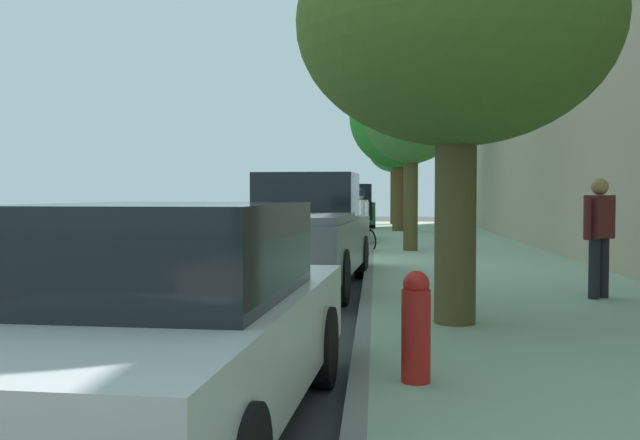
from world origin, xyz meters
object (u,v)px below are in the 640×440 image
object	(u,v)px
parked_pickup_grey_mid	(299,235)
pedestrian_on_phone	(599,231)
parked_sedan_white_second	(166,323)
street_tree_near_cyclist	(457,26)
street_tree_mid_block	(411,118)
street_tree_far_end	(399,117)
cyclist_with_backpack	(360,216)
fire_hydrant	(416,326)
parked_suv_green_farthest	(351,206)
street_tree_corner	(395,151)
bicycle_at_curb	(352,242)
parked_sedan_silver_far	(337,221)

from	to	relation	value
parked_pickup_grey_mid	pedestrian_on_phone	distance (m)	4.74
parked_sedan_white_second	street_tree_near_cyclist	bearing A→B (deg)	57.04
street_tree_mid_block	street_tree_far_end	xyz separation A→B (m)	(0.00, 9.58, 1.02)
street_tree_near_cyclist	street_tree_far_end	xyz separation A→B (m)	(-0.00, 19.72, 1.10)
parked_pickup_grey_mid	street_tree_near_cyclist	xyz separation A→B (m)	(2.14, -4.05, 2.49)
cyclist_with_backpack	street_tree_near_cyclist	world-z (taller)	street_tree_near_cyclist
cyclist_with_backpack	fire_hydrant	xyz separation A→B (m)	(0.68, -11.95, -0.46)
fire_hydrant	street_tree_near_cyclist	bearing A→B (deg)	77.49
parked_suv_green_farthest	street_tree_corner	size ratio (longest dim) A/B	1.06
parked_pickup_grey_mid	parked_suv_green_farthest	bearing A→B (deg)	89.46
parked_sedan_white_second	cyclist_with_backpack	size ratio (longest dim) A/B	2.61
parked_sedan_white_second	parked_pickup_grey_mid	xyz separation A→B (m)	(0.07, 7.46, 0.15)
parked_sedan_white_second	pedestrian_on_phone	bearing A→B (deg)	51.39
bicycle_at_curb	street_tree_near_cyclist	size ratio (longest dim) A/B	0.29
cyclist_with_backpack	street_tree_near_cyclist	xyz separation A→B (m)	(1.24, -9.42, 2.33)
parked_pickup_grey_mid	pedestrian_on_phone	xyz separation A→B (m)	(4.28, -2.01, 0.18)
cyclist_with_backpack	street_tree_corner	distance (m)	16.76
cyclist_with_backpack	pedestrian_on_phone	bearing A→B (deg)	-65.39
cyclist_with_backpack	parked_sedan_silver_far	bearing A→B (deg)	99.57
bicycle_at_curb	street_tree_mid_block	xyz separation A→B (m)	(1.46, 0.29, 3.08)
street_tree_near_cyclist	pedestrian_on_phone	bearing A→B (deg)	43.62
parked_sedan_silver_far	street_tree_near_cyclist	distance (m)	14.52
parked_sedan_silver_far	bicycle_at_curb	bearing A→B (deg)	-82.33
parked_pickup_grey_mid	fire_hydrant	distance (m)	6.77
bicycle_at_curb	street_tree_corner	distance (m)	16.46
bicycle_at_curb	cyclist_with_backpack	size ratio (longest dim) A/B	0.76
parked_sedan_white_second	bicycle_at_curb	distance (m)	13.28
parked_sedan_white_second	parked_suv_green_farthest	bearing A→B (deg)	89.47
cyclist_with_backpack	fire_hydrant	bearing A→B (deg)	-86.75
fire_hydrant	street_tree_mid_block	bearing A→B (deg)	87.47
parked_sedan_white_second	street_tree_near_cyclist	xyz separation A→B (m)	(2.21, 3.40, 2.63)
parked_sedan_white_second	street_tree_far_end	distance (m)	23.53
parked_sedan_white_second	street_tree_near_cyclist	world-z (taller)	street_tree_near_cyclist
street_tree_near_cyclist	pedestrian_on_phone	distance (m)	3.75
parked_pickup_grey_mid	fire_hydrant	size ratio (longest dim) A/B	6.46
street_tree_corner	fire_hydrant	size ratio (longest dim) A/B	5.39
street_tree_near_cyclist	street_tree_mid_block	bearing A→B (deg)	90.00
parked_suv_green_farthest	pedestrian_on_phone	bearing A→B (deg)	-79.18
parked_sedan_white_second	street_tree_corner	size ratio (longest dim) A/B	0.99
cyclist_with_backpack	street_tree_mid_block	world-z (taller)	street_tree_mid_block
parked_suv_green_farthest	bicycle_at_curb	world-z (taller)	parked_suv_green_farthest
pedestrian_on_phone	fire_hydrant	xyz separation A→B (m)	(-2.70, -4.57, -0.49)
street_tree_near_cyclist	street_tree_corner	distance (m)	25.94
cyclist_with_backpack	street_tree_corner	world-z (taller)	street_tree_corner
street_tree_mid_block	parked_sedan_white_second	bearing A→B (deg)	-99.25
fire_hydrant	parked_suv_green_farthest	bearing A→B (deg)	93.07
street_tree_mid_block	street_tree_corner	bearing A→B (deg)	90.00
street_tree_mid_block	street_tree_near_cyclist	bearing A→B (deg)	-90.00
parked_pickup_grey_mid	street_tree_far_end	world-z (taller)	street_tree_far_end
parked_pickup_grey_mid	street_tree_mid_block	bearing A→B (deg)	70.64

